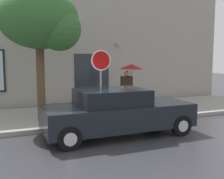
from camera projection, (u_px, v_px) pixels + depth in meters
The scene contains 7 objects.
ground_plane at pixel (78, 139), 7.89m from camera, with size 60.00×60.00×0.00m, color #333338.
sidewalk at pixel (58, 116), 10.63m from camera, with size 20.00×4.00×0.15m, color gray.
building_facade at pixel (45, 35), 12.52m from camera, with size 20.00×0.67×7.00m.
parked_car at pixel (117, 112), 8.25m from camera, with size 4.60×1.92×1.45m.
pedestrian_with_umbrella at pixel (130, 73), 11.65m from camera, with size 1.08×1.08×1.98m.
street_tree at pixel (43, 22), 9.27m from camera, with size 2.79×2.37×4.64m.
stop_sign at pixel (101, 70), 9.75m from camera, with size 0.76×0.10×2.54m.
Camera 1 is at (-2.01, -7.47, 2.38)m, focal length 42.72 mm.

